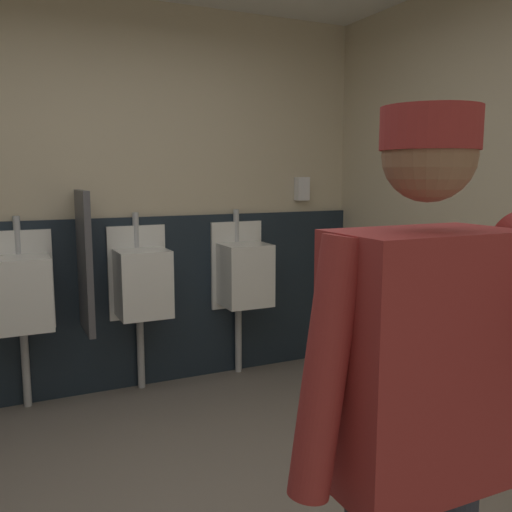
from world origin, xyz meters
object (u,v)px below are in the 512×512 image
Objects in this scene: urinal_middle at (142,282)px; soap_dispenser at (302,189)px; urinal_left at (22,292)px; person at (420,417)px; urinal_right at (243,274)px.

urinal_middle is 6.89× the size of soap_dispenser.
urinal_left is 2.15m from soap_dispenser.
person is (0.72, -2.74, 0.17)m from urinal_left.
urinal_middle is at bearing 180.00° from urinal_right.
urinal_middle is 1.00× the size of urinal_right.
soap_dispenser is (1.34, 2.86, 0.43)m from person.
urinal_middle is at bearing -174.79° from soap_dispenser.
urinal_middle is at bearing 89.40° from person.
urinal_left is at bearing 104.75° from person.
person is at bearing -90.60° from urinal_middle.
urinal_middle is at bearing 0.00° from urinal_left.
soap_dispenser reaches higher than urinal_right.
person is at bearing -115.08° from soap_dispenser.
person is 9.12× the size of soap_dispenser.
soap_dispenser is at bearing 64.92° from person.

